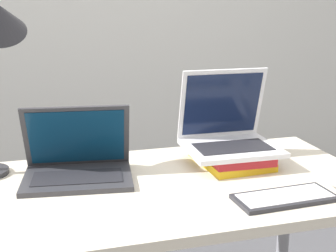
{
  "coord_description": "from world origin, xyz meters",
  "views": [
    {
      "loc": [
        -0.35,
        -0.94,
        1.26
      ],
      "look_at": [
        0.01,
        0.34,
        0.91
      ],
      "focal_mm": 50.0,
      "sensor_mm": 36.0,
      "label": 1
    }
  ],
  "objects_px": {
    "book_stack": "(232,157)",
    "wireless_keyboard": "(285,198)",
    "laptop_on_books": "(228,133)",
    "laptop_left": "(78,164)"
  },
  "relations": [
    {
      "from": "book_stack",
      "to": "wireless_keyboard",
      "type": "bearing_deg",
      "value": -86.12
    },
    {
      "from": "book_stack",
      "to": "laptop_left",
      "type": "bearing_deg",
      "value": 178.86
    },
    {
      "from": "wireless_keyboard",
      "to": "laptop_on_books",
      "type": "bearing_deg",
      "value": 94.93
    },
    {
      "from": "laptop_left",
      "to": "book_stack",
      "type": "distance_m",
      "value": 0.52
    },
    {
      "from": "book_stack",
      "to": "laptop_on_books",
      "type": "height_order",
      "value": "laptop_on_books"
    },
    {
      "from": "book_stack",
      "to": "wireless_keyboard",
      "type": "relative_size",
      "value": 0.94
    },
    {
      "from": "laptop_left",
      "to": "wireless_keyboard",
      "type": "relative_size",
      "value": 1.23
    },
    {
      "from": "book_stack",
      "to": "wireless_keyboard",
      "type": "height_order",
      "value": "book_stack"
    },
    {
      "from": "laptop_left",
      "to": "book_stack",
      "type": "xyz_separation_m",
      "value": [
        0.52,
        -0.01,
        -0.02
      ]
    },
    {
      "from": "book_stack",
      "to": "laptop_on_books",
      "type": "distance_m",
      "value": 0.08
    }
  ]
}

